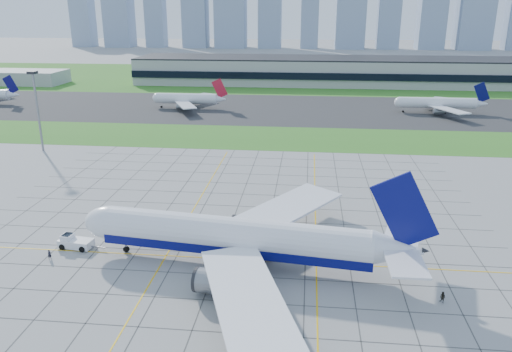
{
  "coord_description": "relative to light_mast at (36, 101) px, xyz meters",
  "views": [
    {
      "loc": [
        15.6,
        -83.64,
        43.98
      ],
      "look_at": [
        4.02,
        25.78,
        7.0
      ],
      "focal_mm": 35.0,
      "sensor_mm": 36.0,
      "label": 1
    }
  ],
  "objects": [
    {
      "name": "ground",
      "position": [
        70.0,
        -65.0,
        -16.18
      ],
      "size": [
        1400.0,
        1400.0,
        0.0
      ],
      "primitive_type": "plane",
      "color": "#969691",
      "rests_on": "ground"
    },
    {
      "name": "grass_median",
      "position": [
        70.0,
        25.0,
        -16.16
      ],
      "size": [
        700.0,
        35.0,
        0.04
      ],
      "primitive_type": "cube",
      "color": "#337321",
      "rests_on": "ground"
    },
    {
      "name": "asphalt_taxiway",
      "position": [
        70.0,
        80.0,
        -16.15
      ],
      "size": [
        700.0,
        75.0,
        0.04
      ],
      "primitive_type": "cube",
      "color": "#383838",
      "rests_on": "ground"
    },
    {
      "name": "grass_far",
      "position": [
        70.0,
        190.0,
        -16.16
      ],
      "size": [
        700.0,
        145.0,
        0.04
      ],
      "primitive_type": "cube",
      "color": "#337321",
      "rests_on": "ground"
    },
    {
      "name": "apron_markings",
      "position": [
        70.43,
        -53.91,
        -16.17
      ],
      "size": [
        120.0,
        130.0,
        0.03
      ],
      "color": "#474744",
      "rests_on": "ground"
    },
    {
      "name": "terminal",
      "position": [
        110.0,
        164.87,
        -8.29
      ],
      "size": [
        260.0,
        43.0,
        15.8
      ],
      "color": "#B7B7B2",
      "rests_on": "ground"
    },
    {
      "name": "service_block",
      "position": [
        -90.0,
        145.0,
        -12.18
      ],
      "size": [
        50.0,
        25.0,
        8.0
      ],
      "primitive_type": "cube",
      "color": "#B7B7B2",
      "rests_on": "ground"
    },
    {
      "name": "light_mast",
      "position": [
        0.0,
        0.0,
        0.0
      ],
      "size": [
        2.5,
        2.5,
        25.6
      ],
      "color": "gray",
      "rests_on": "ground"
    },
    {
      "name": "airliner",
      "position": [
        73.84,
        -69.02,
        -10.73
      ],
      "size": [
        63.18,
        63.66,
        19.93
      ],
      "rotation": [
        0.0,
        0.0,
        -0.12
      ],
      "color": "white",
      "rests_on": "ground"
    },
    {
      "name": "pushback_tug",
      "position": [
        41.45,
        -65.52,
        -15.02
      ],
      "size": [
        9.54,
        3.97,
        2.62
      ],
      "rotation": [
        0.0,
        0.0,
        -0.12
      ],
      "color": "white",
      "rests_on": "ground"
    },
    {
      "name": "crew_near",
      "position": [
        39.01,
        -70.6,
        -15.24
      ],
      "size": [
        0.78,
        0.81,
        1.87
      ],
      "primitive_type": "imported",
      "rotation": [
        0.0,
        0.0,
        0.89
      ],
      "color": "black",
      "rests_on": "ground"
    },
    {
      "name": "crew_far",
      "position": [
        107.61,
        -77.78,
        -15.24
      ],
      "size": [
        1.13,
        1.17,
        1.89
      ],
      "primitive_type": "imported",
      "rotation": [
        0.0,
        0.0,
        -0.92
      ],
      "color": "black",
      "rests_on": "ground"
    },
    {
      "name": "distant_jet_1",
      "position": [
        30.12,
        76.8,
        -11.7
      ],
      "size": [
        33.13,
        42.66,
        14.08
      ],
      "color": "white",
      "rests_on": "ground"
    },
    {
      "name": "distant_jet_2",
      "position": [
        142.88,
        77.41,
        -11.7
      ],
      "size": [
        38.19,
        42.66,
        14.08
      ],
      "color": "white",
      "rests_on": "ground"
    }
  ]
}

